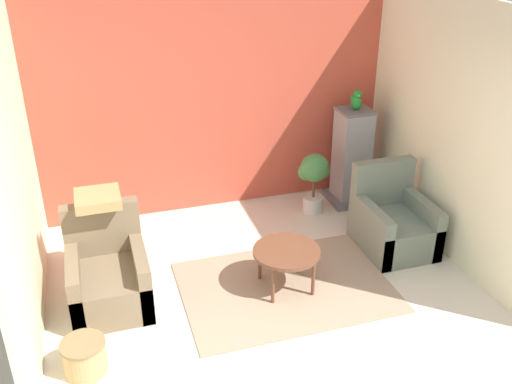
{
  "coord_description": "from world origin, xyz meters",
  "views": [
    {
      "loc": [
        -1.48,
        -3.15,
        3.47
      ],
      "look_at": [
        0.0,
        1.64,
        0.95
      ],
      "focal_mm": 40.0,
      "sensor_mm": 36.0,
      "label": 1
    }
  ],
  "objects_px": {
    "birdcage": "(351,159)",
    "wicker_basket": "(84,356)",
    "armchair_left": "(109,277)",
    "coffee_table": "(287,254)",
    "armchair_right": "(393,224)",
    "potted_plant": "(314,175)",
    "parrot": "(356,100)"
  },
  "relations": [
    {
      "from": "birdcage",
      "to": "wicker_basket",
      "type": "relative_size",
      "value": 3.38
    },
    {
      "from": "armchair_left",
      "to": "birdcage",
      "type": "relative_size",
      "value": 0.75
    },
    {
      "from": "armchair_left",
      "to": "wicker_basket",
      "type": "bearing_deg",
      "value": -107.02
    },
    {
      "from": "coffee_table",
      "to": "armchair_left",
      "type": "bearing_deg",
      "value": 170.45
    },
    {
      "from": "armchair_right",
      "to": "potted_plant",
      "type": "xyz_separation_m",
      "value": [
        -0.54,
        1.02,
        0.22
      ]
    },
    {
      "from": "armchair_right",
      "to": "wicker_basket",
      "type": "distance_m",
      "value": 3.54
    },
    {
      "from": "armchair_left",
      "to": "wicker_basket",
      "type": "height_order",
      "value": "armchair_left"
    },
    {
      "from": "wicker_basket",
      "to": "armchair_right",
      "type": "bearing_deg",
      "value": 16.53
    },
    {
      "from": "parrot",
      "to": "armchair_left",
      "type": "bearing_deg",
      "value": -157.78
    },
    {
      "from": "armchair_right",
      "to": "armchair_left",
      "type": "bearing_deg",
      "value": -177.95
    },
    {
      "from": "coffee_table",
      "to": "armchair_left",
      "type": "xyz_separation_m",
      "value": [
        -1.71,
        0.29,
        -0.12
      ]
    },
    {
      "from": "armchair_left",
      "to": "parrot",
      "type": "relative_size",
      "value": 3.6
    },
    {
      "from": "armchair_right",
      "to": "potted_plant",
      "type": "bearing_deg",
      "value": 117.81
    },
    {
      "from": "armchair_left",
      "to": "armchair_right",
      "type": "bearing_deg",
      "value": 2.05
    },
    {
      "from": "armchair_left",
      "to": "potted_plant",
      "type": "xyz_separation_m",
      "value": [
        2.58,
        1.13,
        0.22
      ]
    },
    {
      "from": "armchair_left",
      "to": "potted_plant",
      "type": "bearing_deg",
      "value": 23.7
    },
    {
      "from": "potted_plant",
      "to": "wicker_basket",
      "type": "xyz_separation_m",
      "value": [
        -2.86,
        -2.03,
        -0.34
      ]
    },
    {
      "from": "potted_plant",
      "to": "wicker_basket",
      "type": "relative_size",
      "value": 2.13
    },
    {
      "from": "armchair_right",
      "to": "parrot",
      "type": "bearing_deg",
      "value": 88.33
    },
    {
      "from": "armchair_left",
      "to": "armchair_right",
      "type": "distance_m",
      "value": 3.12
    },
    {
      "from": "armchair_left",
      "to": "wicker_basket",
      "type": "xyz_separation_m",
      "value": [
        -0.27,
        -0.9,
        -0.12
      ]
    },
    {
      "from": "birdcage",
      "to": "armchair_left",
      "type": "bearing_deg",
      "value": -157.81
    },
    {
      "from": "armchair_right",
      "to": "wicker_basket",
      "type": "relative_size",
      "value": 2.53
    },
    {
      "from": "armchair_left",
      "to": "parrot",
      "type": "height_order",
      "value": "parrot"
    },
    {
      "from": "parrot",
      "to": "wicker_basket",
      "type": "bearing_deg",
      "value": -147.5
    },
    {
      "from": "birdcage",
      "to": "wicker_basket",
      "type": "xyz_separation_m",
      "value": [
        -3.43,
        -2.18,
        -0.43
      ]
    },
    {
      "from": "armchair_left",
      "to": "birdcage",
      "type": "xyz_separation_m",
      "value": [
        3.16,
        1.29,
        0.31
      ]
    },
    {
      "from": "birdcage",
      "to": "wicker_basket",
      "type": "bearing_deg",
      "value": -147.53
    },
    {
      "from": "coffee_table",
      "to": "armchair_right",
      "type": "xyz_separation_m",
      "value": [
        1.41,
        0.4,
        -0.12
      ]
    },
    {
      "from": "armchair_left",
      "to": "parrot",
      "type": "bearing_deg",
      "value": 22.22
    },
    {
      "from": "coffee_table",
      "to": "parrot",
      "type": "bearing_deg",
      "value": 47.44
    },
    {
      "from": "coffee_table",
      "to": "wicker_basket",
      "type": "xyz_separation_m",
      "value": [
        -1.98,
        -0.61,
        -0.24
      ]
    }
  ]
}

